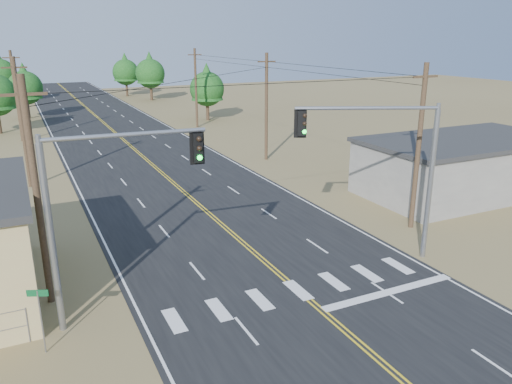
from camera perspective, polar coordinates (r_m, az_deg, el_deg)
road at (r=42.98m, az=-10.20°, el=1.71°), size 15.00×200.00×0.02m
building_right at (r=40.71m, az=22.55°, el=2.66°), size 15.00×8.00×4.00m
utility_pole_left_near at (r=22.87m, az=-23.78°, el=-0.08°), size 1.80×0.30×10.00m
utility_pole_left_mid at (r=42.46m, az=-25.19°, el=7.22°), size 1.80×0.30×10.00m
utility_pole_left_far at (r=62.31m, az=-25.72°, el=9.89°), size 1.80×0.30×10.00m
utility_pole_right_near at (r=31.31m, az=18.08°, el=4.93°), size 1.80×0.30×10.00m
utility_pole_right_mid at (r=47.54m, az=1.19°, el=9.76°), size 1.80×0.30×10.00m
utility_pole_right_far at (r=65.88m, az=-6.88°, el=11.76°), size 1.80×0.30×10.00m
signal_mast_left at (r=20.27m, az=-17.75°, el=-0.69°), size 6.33×0.91×8.02m
signal_mast_right at (r=26.27m, az=15.32°, el=4.02°), size 6.67×3.16×8.25m
street_sign at (r=20.41m, az=-23.45°, el=-12.38°), size 0.73×0.33×2.63m
tree_left_mid at (r=80.01m, az=-24.92°, el=11.10°), size 4.78×4.78×7.96m
tree_left_far at (r=101.08m, az=-27.25°, el=12.18°), size 5.45×5.45×9.08m
tree_right_near at (r=71.42m, az=-5.63°, el=12.03°), size 4.79×4.79×7.98m
tree_right_mid at (r=96.33m, az=-12.02°, el=13.42°), size 5.32×5.32×8.87m
tree_right_far at (r=104.81m, az=-14.70°, el=13.38°), size 5.05×5.05×8.42m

